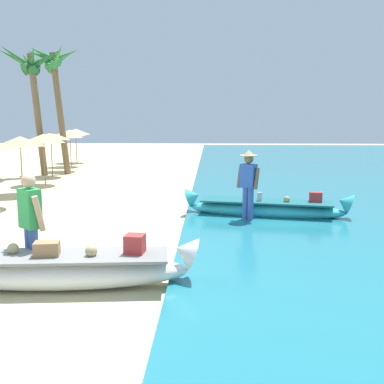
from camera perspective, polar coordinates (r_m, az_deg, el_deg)
The scene contains 13 objects.
ground_plane at distance 8.33m, azimuth -15.75°, elevation -8.77°, with size 80.00×80.00×0.00m, color beige.
boat_white_foreground at distance 7.27m, azimuth -15.54°, elevation -8.95°, with size 4.11×1.15×0.81m.
boat_cyan_midground at distance 11.91m, azimuth 9.02°, elevation -1.96°, with size 4.17×1.58×0.78m.
person_vendor_hatted at distance 11.18m, azimuth 6.82°, elevation 1.29°, with size 0.56×0.47×1.75m.
person_tourist_customer at distance 7.62m, azimuth -18.91°, elevation -3.29°, with size 0.55×0.52×1.66m.
parasol_row_1 at distance 16.39m, azimuth -20.04°, elevation 5.78°, with size 1.60×1.60×1.91m.
parasol_row_2 at distance 18.53m, azimuth -17.53°, elevation 6.20°, with size 1.60×1.60×1.91m.
parasol_row_3 at distance 20.98m, azimuth -16.68°, elevation 6.50°, with size 1.60×1.60×1.91m.
parasol_row_4 at distance 23.12m, azimuth -15.01°, elevation 6.75°, with size 1.60×1.60×1.91m.
parasol_row_5 at distance 25.31m, azimuth -14.52°, elevation 6.93°, with size 1.60×1.60×1.91m.
parasol_row_6 at distance 27.48m, azimuth -13.85°, elevation 7.08°, with size 1.60×1.60×1.91m.
palm_tree_tall_inland at distance 21.86m, azimuth -18.76°, elevation 13.49°, with size 2.87×2.70×5.54m.
palm_tree_leaning_seaward at distance 22.15m, azimuth -16.22°, elevation 13.80°, with size 2.50×2.70×5.65m.
Camera 1 is at (2.53, -7.54, 2.47)m, focal length 44.18 mm.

